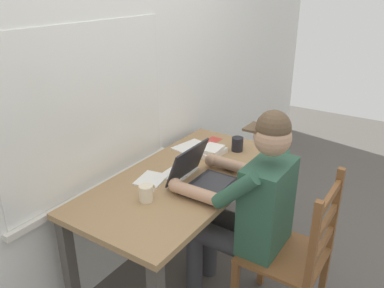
{
  "coord_description": "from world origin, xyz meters",
  "views": [
    {
      "loc": [
        -1.71,
        -1.17,
        1.82
      ],
      "look_at": [
        -0.0,
        -0.05,
        0.95
      ],
      "focal_mm": 36.24,
      "sensor_mm": 36.0,
      "label": 1
    }
  ],
  "objects_px": {
    "laptop": "(201,176)",
    "book_stack_main": "(212,151)",
    "computer_mouse": "(231,167)",
    "seated_person": "(248,204)",
    "coffee_mug_dark": "(238,144)",
    "coffee_mug_white": "(146,193)",
    "desk": "(185,190)",
    "landscape_photo_print": "(213,140)",
    "wooden_chair": "(294,255)"
  },
  "relations": [
    {
      "from": "laptop",
      "to": "book_stack_main",
      "type": "bearing_deg",
      "value": 22.35
    },
    {
      "from": "laptop",
      "to": "computer_mouse",
      "type": "xyz_separation_m",
      "value": [
        0.27,
        -0.05,
        -0.04
      ]
    },
    {
      "from": "seated_person",
      "to": "coffee_mug_dark",
      "type": "xyz_separation_m",
      "value": [
        0.52,
        0.34,
        0.1
      ]
    },
    {
      "from": "coffee_mug_white",
      "to": "coffee_mug_dark",
      "type": "distance_m",
      "value": 0.86
    },
    {
      "from": "coffee_mug_white",
      "to": "book_stack_main",
      "type": "distance_m",
      "value": 0.7
    },
    {
      "from": "computer_mouse",
      "to": "coffee_mug_dark",
      "type": "bearing_deg",
      "value": 19.62
    },
    {
      "from": "laptop",
      "to": "book_stack_main",
      "type": "relative_size",
      "value": 1.57
    },
    {
      "from": "desk",
      "to": "coffee_mug_dark",
      "type": "height_order",
      "value": "coffee_mug_dark"
    },
    {
      "from": "desk",
      "to": "book_stack_main",
      "type": "bearing_deg",
      "value": 3.6
    },
    {
      "from": "desk",
      "to": "computer_mouse",
      "type": "height_order",
      "value": "computer_mouse"
    },
    {
      "from": "computer_mouse",
      "to": "coffee_mug_dark",
      "type": "relative_size",
      "value": 0.86
    },
    {
      "from": "coffee_mug_dark",
      "to": "laptop",
      "type": "bearing_deg",
      "value": -174.86
    },
    {
      "from": "computer_mouse",
      "to": "coffee_mug_dark",
      "type": "xyz_separation_m",
      "value": [
        0.28,
        0.1,
        0.03
      ]
    },
    {
      "from": "desk",
      "to": "landscape_photo_print",
      "type": "bearing_deg",
      "value": 14.22
    },
    {
      "from": "book_stack_main",
      "to": "landscape_photo_print",
      "type": "relative_size",
      "value": 1.62
    },
    {
      "from": "wooden_chair",
      "to": "computer_mouse",
      "type": "relative_size",
      "value": 9.35
    },
    {
      "from": "coffee_mug_dark",
      "to": "landscape_photo_print",
      "type": "distance_m",
      "value": 0.25
    },
    {
      "from": "desk",
      "to": "wooden_chair",
      "type": "height_order",
      "value": "wooden_chair"
    },
    {
      "from": "laptop",
      "to": "coffee_mug_dark",
      "type": "distance_m",
      "value": 0.55
    },
    {
      "from": "laptop",
      "to": "landscape_photo_print",
      "type": "relative_size",
      "value": 2.54
    },
    {
      "from": "landscape_photo_print",
      "to": "coffee_mug_white",
      "type": "bearing_deg",
      "value": -168.63
    },
    {
      "from": "computer_mouse",
      "to": "wooden_chair",
      "type": "bearing_deg",
      "value": -114.7
    },
    {
      "from": "wooden_chair",
      "to": "landscape_photo_print",
      "type": "relative_size",
      "value": 7.19
    },
    {
      "from": "desk",
      "to": "laptop",
      "type": "height_order",
      "value": "laptop"
    },
    {
      "from": "seated_person",
      "to": "book_stack_main",
      "type": "relative_size",
      "value": 5.9
    },
    {
      "from": "landscape_photo_print",
      "to": "seated_person",
      "type": "bearing_deg",
      "value": -132.31
    },
    {
      "from": "desk",
      "to": "computer_mouse",
      "type": "relative_size",
      "value": 14.55
    },
    {
      "from": "coffee_mug_white",
      "to": "laptop",
      "type": "bearing_deg",
      "value": -26.17
    },
    {
      "from": "coffee_mug_white",
      "to": "landscape_photo_print",
      "type": "bearing_deg",
      "value": 8.19
    },
    {
      "from": "desk",
      "to": "coffee_mug_dark",
      "type": "distance_m",
      "value": 0.54
    },
    {
      "from": "desk",
      "to": "wooden_chair",
      "type": "bearing_deg",
      "value": -90.83
    },
    {
      "from": "coffee_mug_dark",
      "to": "book_stack_main",
      "type": "bearing_deg",
      "value": 144.96
    },
    {
      "from": "laptop",
      "to": "landscape_photo_print",
      "type": "xyz_separation_m",
      "value": [
        0.61,
        0.28,
        -0.05
      ]
    },
    {
      "from": "coffee_mug_dark",
      "to": "landscape_photo_print",
      "type": "bearing_deg",
      "value": 74.55
    },
    {
      "from": "wooden_chair",
      "to": "book_stack_main",
      "type": "height_order",
      "value": "wooden_chair"
    },
    {
      "from": "coffee_mug_white",
      "to": "coffee_mug_dark",
      "type": "xyz_separation_m",
      "value": [
        0.86,
        -0.1,
        0.0
      ]
    },
    {
      "from": "desk",
      "to": "landscape_photo_print",
      "type": "relative_size",
      "value": 11.19
    },
    {
      "from": "computer_mouse",
      "to": "landscape_photo_print",
      "type": "xyz_separation_m",
      "value": [
        0.34,
        0.33,
        -0.02
      ]
    },
    {
      "from": "wooden_chair",
      "to": "laptop",
      "type": "relative_size",
      "value": 2.83
    },
    {
      "from": "laptop",
      "to": "coffee_mug_dark",
      "type": "relative_size",
      "value": 2.82
    },
    {
      "from": "seated_person",
      "to": "landscape_photo_print",
      "type": "relative_size",
      "value": 9.54
    },
    {
      "from": "wooden_chair",
      "to": "landscape_photo_print",
      "type": "height_order",
      "value": "wooden_chair"
    },
    {
      "from": "laptop",
      "to": "landscape_photo_print",
      "type": "height_order",
      "value": "laptop"
    },
    {
      "from": "computer_mouse",
      "to": "coffee_mug_white",
      "type": "height_order",
      "value": "coffee_mug_white"
    },
    {
      "from": "desk",
      "to": "seated_person",
      "type": "xyz_separation_m",
      "value": [
        -0.01,
        -0.43,
        0.05
      ]
    },
    {
      "from": "computer_mouse",
      "to": "coffee_mug_white",
      "type": "bearing_deg",
      "value": 160.79
    },
    {
      "from": "desk",
      "to": "book_stack_main",
      "type": "xyz_separation_m",
      "value": [
        0.35,
        0.02,
        0.12
      ]
    },
    {
      "from": "desk",
      "to": "landscape_photo_print",
      "type": "height_order",
      "value": "landscape_photo_print"
    },
    {
      "from": "coffee_mug_white",
      "to": "book_stack_main",
      "type": "bearing_deg",
      "value": 0.77
    },
    {
      "from": "computer_mouse",
      "to": "landscape_photo_print",
      "type": "relative_size",
      "value": 0.77
    }
  ]
}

